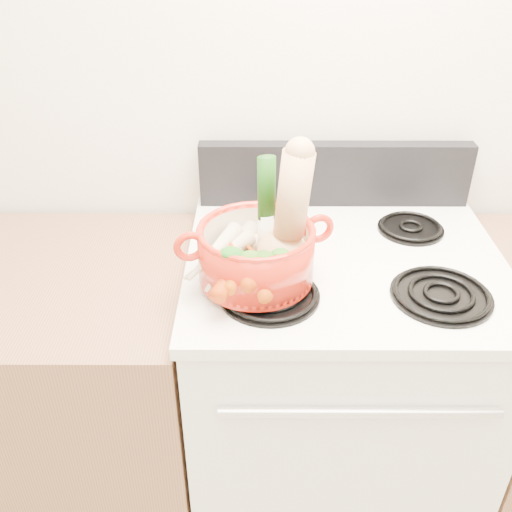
{
  "coord_description": "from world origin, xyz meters",
  "views": [
    {
      "loc": [
        -0.22,
        0.22,
        1.7
      ],
      "look_at": [
        -0.22,
        1.27,
        1.04
      ],
      "focal_mm": 40.0,
      "sensor_mm": 36.0,
      "label": 1
    }
  ],
  "objects_px": {
    "stove_body": "(332,400)",
    "leek": "(266,209)",
    "dutch_oven": "(256,254)",
    "squash": "(286,215)"
  },
  "relations": [
    {
      "from": "squash",
      "to": "leek",
      "type": "height_order",
      "value": "squash"
    },
    {
      "from": "stove_body",
      "to": "leek",
      "type": "height_order",
      "value": "leek"
    },
    {
      "from": "stove_body",
      "to": "dutch_oven",
      "type": "xyz_separation_m",
      "value": [
        -0.22,
        -0.11,
        0.57
      ]
    },
    {
      "from": "dutch_oven",
      "to": "leek",
      "type": "height_order",
      "value": "leek"
    },
    {
      "from": "stove_body",
      "to": "dutch_oven",
      "type": "bearing_deg",
      "value": -153.32
    },
    {
      "from": "dutch_oven",
      "to": "squash",
      "type": "bearing_deg",
      "value": -27.08
    },
    {
      "from": "stove_body",
      "to": "squash",
      "type": "distance_m",
      "value": 0.71
    },
    {
      "from": "stove_body",
      "to": "leek",
      "type": "bearing_deg",
      "value": -158.81
    },
    {
      "from": "stove_body",
      "to": "dutch_oven",
      "type": "relative_size",
      "value": 3.58
    },
    {
      "from": "stove_body",
      "to": "dutch_oven",
      "type": "distance_m",
      "value": 0.62
    }
  ]
}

